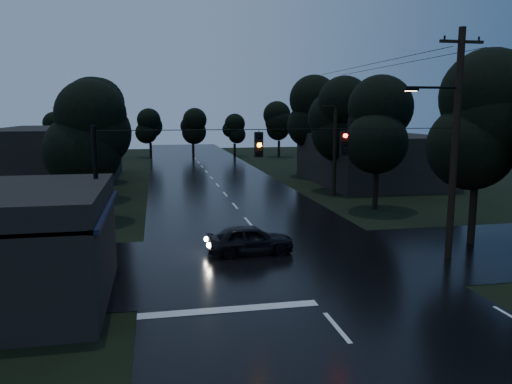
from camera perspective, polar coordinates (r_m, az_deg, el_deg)
name	(u,v)px	position (r m, az deg, el deg)	size (l,w,h in m)	color
main_road	(225,194)	(39.44, -3.55, -0.29)	(12.00, 120.00, 0.02)	black
cross_street	(281,261)	(22.18, 2.84, -7.88)	(60.00, 9.00, 0.02)	black
building_far_right	(371,159)	(46.88, 12.97, 3.73)	(10.00, 14.00, 4.40)	black
building_far_left	(59,155)	(49.49, -21.54, 3.95)	(10.00, 16.00, 5.00)	black
utility_pole_main	(453,141)	(23.30, 21.63, 5.48)	(3.50, 0.30, 10.00)	black
utility_pole_far	(335,146)	(39.05, 9.01, 5.26)	(2.00, 0.30, 7.50)	black
anchor_pole_left	(97,204)	(19.99, -17.68, -1.36)	(0.18, 0.18, 6.00)	black
span_signals	(301,143)	(20.41, 5.18, 5.61)	(15.00, 0.37, 1.12)	black
tree_corner_near	(479,122)	(26.38, 24.14, 7.30)	(4.48, 4.48, 9.44)	black
tree_left_a	(90,133)	(30.80, -18.47, 6.39)	(3.92, 3.92, 8.26)	black
tree_left_b	(95,123)	(38.80, -17.95, 7.47)	(4.20, 4.20, 8.85)	black
tree_left_c	(100,117)	(48.80, -17.35, 8.22)	(4.48, 4.48, 9.44)	black
tree_right_a	(378,125)	(33.70, 13.77, 7.45)	(4.20, 4.20, 8.85)	black
tree_right_b	(342,118)	(41.29, 9.83, 8.38)	(4.48, 4.48, 9.44)	black
tree_right_c	(312,112)	(50.93, 6.39, 9.03)	(4.76, 4.76, 10.03)	black
car	(250,239)	(23.08, -0.69, -5.42)	(1.61, 4.00, 1.36)	black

